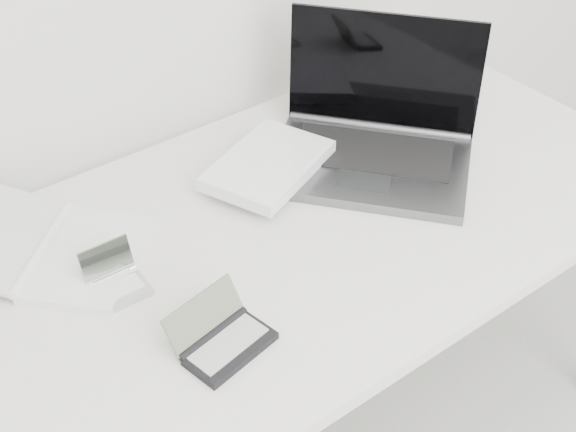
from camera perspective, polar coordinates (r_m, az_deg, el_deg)
desk at (r=1.60m, az=-0.02°, el=-1.84°), size 1.60×0.80×0.73m
laptop_large at (r=1.72m, az=4.26°, el=5.06°), size 0.61×0.52×0.28m
netbook_open_white at (r=1.54m, az=-15.77°, el=-2.43°), size 0.42×0.43×0.06m
pda_silver at (r=1.46m, az=-12.09°, el=-4.62°), size 0.10×0.10×0.08m
palmtop_charcoal at (r=1.33m, az=-4.66°, el=-8.76°), size 0.17×0.14×0.08m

